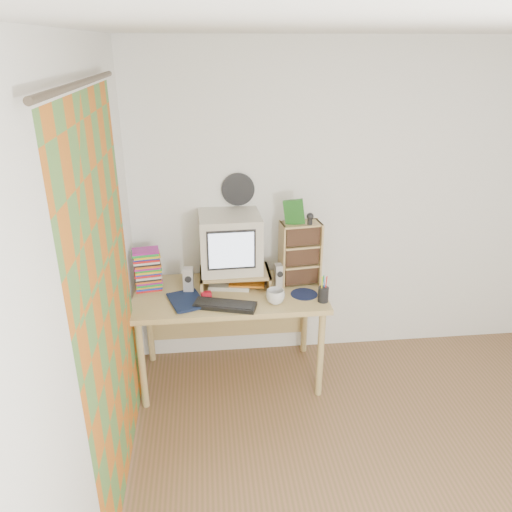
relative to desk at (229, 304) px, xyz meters
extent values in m
plane|color=white|center=(1.03, 0.31, 0.63)|extent=(3.50, 0.00, 3.50)
plane|color=white|center=(-0.72, -1.44, 0.63)|extent=(0.00, 3.50, 3.50)
plane|color=#BF631B|center=(-0.68, -0.96, 0.53)|extent=(0.00, 2.20, 2.20)
cylinder|color=black|center=(0.10, 0.29, 0.81)|extent=(0.25, 0.02, 0.25)
cube|color=tan|center=(0.00, -0.06, 0.11)|extent=(1.40, 0.70, 0.04)
cube|color=tan|center=(0.00, 0.27, -0.24)|extent=(1.33, 0.02, 0.41)
cylinder|color=tan|center=(-0.64, -0.35, -0.26)|extent=(0.05, 0.05, 0.71)
cylinder|color=tan|center=(0.64, -0.35, -0.26)|extent=(0.05, 0.05, 0.71)
cylinder|color=tan|center=(-0.64, 0.23, -0.26)|extent=(0.05, 0.05, 0.71)
cylinder|color=tan|center=(0.64, 0.23, -0.26)|extent=(0.05, 0.05, 0.71)
cube|color=tan|center=(-0.20, 0.04, 0.19)|extent=(0.02, 0.30, 0.12)
cube|color=tan|center=(0.30, 0.04, 0.19)|extent=(0.02, 0.30, 0.12)
cube|color=tan|center=(0.05, 0.04, 0.24)|extent=(0.52, 0.30, 0.02)
cube|color=beige|center=(0.02, 0.09, 0.47)|extent=(0.46, 0.46, 0.42)
cube|color=silver|center=(-0.29, -0.04, 0.23)|extent=(0.08, 0.08, 0.19)
cube|color=silver|center=(0.38, -0.01, 0.22)|extent=(0.07, 0.07, 0.18)
cube|color=black|center=(-0.04, -0.29, 0.15)|extent=(0.45, 0.26, 0.03)
cube|color=tan|center=(0.54, 0.03, 0.38)|extent=(0.31, 0.19, 0.49)
imported|color=silver|center=(0.31, -0.27, 0.19)|extent=(0.16, 0.16, 0.10)
imported|color=#0F1938|center=(-0.42, -0.22, 0.16)|extent=(0.31, 0.27, 0.05)
cylinder|color=black|center=(0.54, -0.16, 0.14)|extent=(0.25, 0.25, 0.00)
cube|color=red|center=(-0.17, -0.12, 0.15)|extent=(0.08, 0.06, 0.04)
cube|color=#195518|center=(0.48, 0.01, 0.71)|extent=(0.14, 0.06, 0.18)
camera|label=1|loc=(-0.15, -3.34, 1.83)|focal=35.00mm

